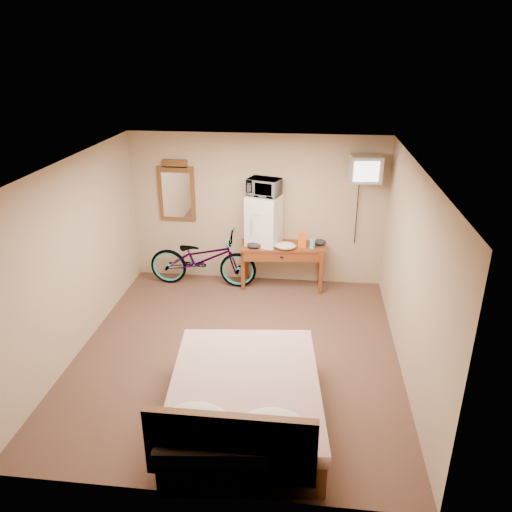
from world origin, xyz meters
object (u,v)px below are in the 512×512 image
bicycle (203,259)px  wall_mirror (177,192)px  mini_fridge (264,220)px  crt_television (365,169)px  bed (244,403)px  blue_cup (312,244)px  desk (283,252)px  microwave (264,187)px

bicycle → wall_mirror: bearing=55.7°
mini_fridge → bicycle: bearing=-173.3°
mini_fridge → crt_television: 1.77m
crt_television → bed: crt_television is taller
mini_fridge → crt_television: bearing=-1.7°
blue_cup → bicycle: bearing=179.8°
bed → desk: bearing=86.9°
desk → microwave: (-0.32, 0.07, 1.07)m
bicycle → blue_cup: bearing=-89.8°
blue_cup → bed: size_ratio=0.07×
bicycle → bed: 3.52m
crt_television → bicycle: bearing=-178.4°
blue_cup → bed: bearing=-101.3°
desk → wall_mirror: wall_mirror is taller
microwave → bed: bearing=-70.2°
desk → mini_fridge: 0.62m
microwave → wall_mirror: 1.50m
desk → microwave: microwave is taller
wall_mirror → bed: 4.17m
wall_mirror → bicycle: size_ratio=0.57×
mini_fridge → bed: size_ratio=0.37×
microwave → blue_cup: 1.19m
desk → bed: bearing=-93.1°
mini_fridge → wall_mirror: size_ratio=0.79×
desk → crt_television: 1.87m
desk → bicycle: size_ratio=0.78×
desk → microwave: size_ratio=2.85×
desk → wall_mirror: (-1.80, 0.27, 0.89)m
desk → bicycle: bicycle is taller
mini_fridge → wall_mirror: wall_mirror is taller
wall_mirror → mini_fridge: bearing=-7.9°
desk → mini_fridge: (-0.32, 0.07, 0.53)m
desk → crt_television: crt_television is taller
mini_fridge → crt_television: crt_television is taller
blue_cup → bicycle: bicycle is taller
microwave → bed: (0.13, -3.44, -1.41)m
microwave → bicycle: 1.59m
desk → blue_cup: bearing=-6.7°
bed → blue_cup: bearing=78.7°
wall_mirror → bed: bearing=-66.2°
bed → mini_fridge: bearing=92.2°
blue_cup → bed: (-0.66, -3.32, -0.53)m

